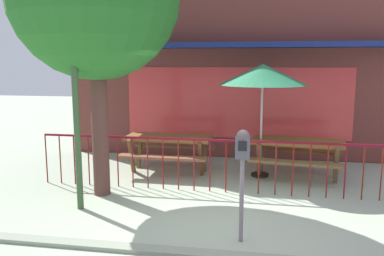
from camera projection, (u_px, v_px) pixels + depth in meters
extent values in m
plane|color=#A3AF98|center=(215.00, 228.00, 5.64)|extent=(40.00, 40.00, 0.00)
cube|color=#4B1E0F|center=(236.00, 155.00, 10.07)|extent=(8.29, 0.54, 0.01)
cube|color=brown|center=(238.00, 45.00, 9.62)|extent=(8.29, 0.50, 5.47)
cube|color=#D83838|center=(236.00, 103.00, 9.60)|extent=(5.39, 0.02, 1.70)
cube|color=navy|center=(237.00, 45.00, 9.04)|extent=(7.04, 0.71, 0.12)
cube|color=maroon|center=(226.00, 141.00, 7.05)|extent=(6.96, 0.04, 0.04)
cylinder|color=maroon|center=(46.00, 159.00, 7.72)|extent=(0.02, 0.02, 0.95)
cylinder|color=maroon|center=(60.00, 159.00, 7.67)|extent=(0.02, 0.02, 0.95)
cylinder|color=maroon|center=(74.00, 160.00, 7.62)|extent=(0.02, 0.02, 0.95)
cylinder|color=maroon|center=(89.00, 161.00, 7.57)|extent=(0.02, 0.02, 0.95)
cylinder|color=maroon|center=(103.00, 161.00, 7.52)|extent=(0.02, 0.02, 0.95)
cylinder|color=maroon|center=(118.00, 162.00, 7.47)|extent=(0.02, 0.02, 0.95)
cylinder|color=maroon|center=(133.00, 162.00, 7.42)|extent=(0.02, 0.02, 0.95)
cylinder|color=maroon|center=(148.00, 163.00, 7.38)|extent=(0.02, 0.02, 0.95)
cylinder|color=maroon|center=(163.00, 164.00, 7.33)|extent=(0.02, 0.02, 0.95)
cylinder|color=maroon|center=(178.00, 165.00, 7.28)|extent=(0.02, 0.02, 0.95)
cylinder|color=maroon|center=(194.00, 165.00, 7.23)|extent=(0.02, 0.02, 0.95)
cylinder|color=maroon|center=(210.00, 166.00, 7.18)|extent=(0.02, 0.02, 0.95)
cylinder|color=maroon|center=(226.00, 167.00, 7.13)|extent=(0.02, 0.02, 0.95)
cylinder|color=maroon|center=(242.00, 167.00, 7.08)|extent=(0.02, 0.02, 0.95)
cylinder|color=maroon|center=(259.00, 168.00, 7.03)|extent=(0.02, 0.02, 0.95)
cylinder|color=maroon|center=(276.00, 169.00, 6.98)|extent=(0.02, 0.02, 0.95)
cylinder|color=maroon|center=(293.00, 170.00, 6.93)|extent=(0.02, 0.02, 0.95)
cylinder|color=maroon|center=(310.00, 170.00, 6.89)|extent=(0.02, 0.02, 0.95)
cylinder|color=maroon|center=(327.00, 171.00, 6.84)|extent=(0.02, 0.02, 0.95)
cylinder|color=maroon|center=(345.00, 172.00, 6.79)|extent=(0.02, 0.02, 0.95)
cylinder|color=maroon|center=(363.00, 173.00, 6.74)|extent=(0.02, 0.02, 0.95)
cylinder|color=maroon|center=(381.00, 174.00, 6.69)|extent=(0.02, 0.02, 0.95)
cube|color=brown|center=(169.00, 138.00, 8.45)|extent=(1.82, 0.80, 0.07)
cube|color=brown|center=(162.00, 157.00, 7.97)|extent=(1.80, 0.30, 0.05)
cube|color=brown|center=(175.00, 146.00, 9.03)|extent=(1.80, 0.30, 0.05)
cube|color=brown|center=(131.00, 156.00, 8.38)|extent=(0.08, 0.35, 0.78)
cube|color=brown|center=(140.00, 150.00, 8.92)|extent=(0.08, 0.35, 0.78)
cube|color=brown|center=(201.00, 159.00, 8.10)|extent=(0.08, 0.35, 0.78)
cube|color=brown|center=(205.00, 153.00, 8.64)|extent=(0.08, 0.35, 0.78)
cube|color=brown|center=(298.00, 142.00, 8.00)|extent=(1.89, 0.99, 0.07)
cube|color=brown|center=(296.00, 163.00, 7.53)|extent=(1.82, 0.50, 0.05)
cube|color=brown|center=(299.00, 151.00, 8.57)|extent=(1.82, 0.50, 0.05)
cube|color=brown|center=(259.00, 160.00, 8.02)|extent=(0.12, 0.36, 0.78)
cube|color=brown|center=(262.00, 154.00, 8.54)|extent=(0.12, 0.36, 0.78)
cube|color=brown|center=(336.00, 166.00, 7.58)|extent=(0.12, 0.36, 0.78)
cube|color=brown|center=(335.00, 159.00, 8.10)|extent=(0.12, 0.36, 0.78)
cylinder|color=black|center=(260.00, 175.00, 8.23)|extent=(0.36, 0.36, 0.05)
cylinder|color=#BAAFAF|center=(261.00, 122.00, 8.05)|extent=(0.04, 0.04, 2.23)
cone|color=#2C8055|center=(263.00, 74.00, 7.90)|extent=(1.75, 1.75, 0.41)
cylinder|color=slate|center=(242.00, 201.00, 5.14)|extent=(0.06, 0.06, 1.12)
cube|color=#4D4A55|center=(243.00, 147.00, 5.03)|extent=(0.18, 0.14, 0.28)
sphere|color=#514547|center=(243.00, 136.00, 5.00)|extent=(0.17, 0.17, 0.17)
cube|color=black|center=(242.00, 146.00, 4.95)|extent=(0.11, 0.01, 0.12)
cylinder|color=#51302A|center=(100.00, 121.00, 6.90)|extent=(0.28, 0.28, 2.65)
cylinder|color=#324C2B|center=(75.00, 89.00, 6.09)|extent=(0.10, 0.10, 3.83)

